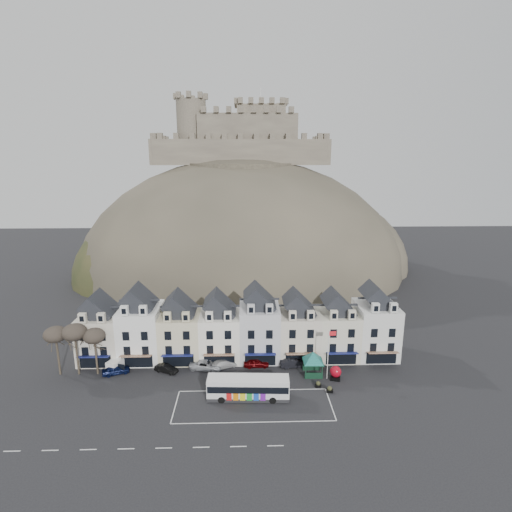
{
  "coord_description": "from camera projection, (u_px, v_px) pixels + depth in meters",
  "views": [
    {
      "loc": [
        0.92,
        -48.39,
        34.0
      ],
      "look_at": [
        3.05,
        24.0,
        16.13
      ],
      "focal_mm": 28.0,
      "sensor_mm": 36.0,
      "label": 1
    }
  ],
  "objects": [
    {
      "name": "white_van",
      "position": [
        119.0,
        363.0,
        65.93
      ],
      "size": [
        3.34,
        4.54,
        1.9
      ],
      "rotation": [
        0.0,
        0.0,
        -0.42
      ],
      "color": "white",
      "rests_on": "ground"
    },
    {
      "name": "red_buoy",
      "position": [
        336.0,
        373.0,
        62.74
      ],
      "size": [
        1.82,
        1.82,
        2.21
      ],
      "rotation": [
        0.0,
        0.0,
        -0.26
      ],
      "color": "black",
      "rests_on": "ground"
    },
    {
      "name": "castle",
      "position": [
        242.0,
        136.0,
        119.16
      ],
      "size": [
        50.2,
        22.2,
        22.0
      ],
      "color": "brown",
      "rests_on": "ground"
    },
    {
      "name": "car_silver",
      "position": [
        206.0,
        365.0,
        65.85
      ],
      "size": [
        5.69,
        3.47,
        1.5
      ],
      "primitive_type": "imported",
      "rotation": [
        0.0,
        0.0,
        1.38
      ],
      "color": "#BABCC2",
      "rests_on": "ground"
    },
    {
      "name": "car_charcoal",
      "position": [
        294.0,
        362.0,
        66.58
      ],
      "size": [
        4.94,
        2.12,
        1.58
      ],
      "primitive_type": "imported",
      "rotation": [
        0.0,
        0.0,
        1.66
      ],
      "color": "black",
      "rests_on": "ground"
    },
    {
      "name": "tree_left_near",
      "position": [
        94.0,
        336.0,
        63.05
      ],
      "size": [
        3.43,
        3.43,
        7.84
      ],
      "color": "#332A20",
      "rests_on": "ground"
    },
    {
      "name": "car_navy",
      "position": [
        116.0,
        370.0,
        64.35
      ],
      "size": [
        4.62,
        3.12,
        1.46
      ],
      "primitive_type": "imported",
      "rotation": [
        0.0,
        0.0,
        1.93
      ],
      "color": "#0B1338",
      "rests_on": "ground"
    },
    {
      "name": "bus_shelter",
      "position": [
        313.0,
        357.0,
        63.61
      ],
      "size": [
        6.32,
        6.32,
        4.01
      ],
      "rotation": [
        0.0,
        0.0,
        -0.02
      ],
      "color": "#10301F",
      "rests_on": "ground"
    },
    {
      "name": "flagpole",
      "position": [
        329.0,
        351.0,
        62.05
      ],
      "size": [
        1.2,
        0.18,
        8.32
      ],
      "rotation": [
        0.0,
        0.0,
        0.09
      ],
      "color": "silver",
      "rests_on": "ground"
    },
    {
      "name": "bus",
      "position": [
        248.0,
        387.0,
        57.61
      ],
      "size": [
        11.89,
        3.28,
        3.33
      ],
      "rotation": [
        0.0,
        0.0,
        -0.05
      ],
      "color": "#262628",
      "rests_on": "ground"
    },
    {
      "name": "car_white",
      "position": [
        224.0,
        363.0,
        66.49
      ],
      "size": [
        5.05,
        3.58,
        1.36
      ],
      "primitive_type": "imported",
      "rotation": [
        0.0,
        0.0,
        1.97
      ],
      "color": "silver",
      "rests_on": "ground"
    },
    {
      "name": "castle_hill",
      "position": [
        246.0,
        272.0,
        122.01
      ],
      "size": [
        100.0,
        76.0,
        68.0
      ],
      "color": "#3D3A2F",
      "rests_on": "ground"
    },
    {
      "name": "tree_left_far",
      "position": [
        55.0,
        335.0,
        62.79
      ],
      "size": [
        3.61,
        3.61,
        8.24
      ],
      "color": "#332A20",
      "rests_on": "ground"
    },
    {
      "name": "car_maroon",
      "position": [
        256.0,
        363.0,
        66.63
      ],
      "size": [
        4.3,
        1.84,
        1.45
      ],
      "primitive_type": "imported",
      "rotation": [
        0.0,
        0.0,
        1.6
      ],
      "color": "#520407",
      "rests_on": "ground"
    },
    {
      "name": "car_black",
      "position": [
        166.0,
        369.0,
        64.87
      ],
      "size": [
        4.09,
        2.8,
        1.28
      ],
      "primitive_type": "imported",
      "rotation": [
        0.0,
        0.0,
        1.16
      ],
      "color": "black",
      "rests_on": "ground"
    },
    {
      "name": "ground",
      "position": [
        239.0,
        411.0,
        55.08
      ],
      "size": [
        300.0,
        300.0,
        0.0
      ],
      "primitive_type": "plane",
      "color": "black",
      "rests_on": "ground"
    },
    {
      "name": "coach_bay_markings",
      "position": [
        253.0,
        405.0,
        56.35
      ],
      "size": [
        22.0,
        7.5,
        0.01
      ],
      "primitive_type": "cube",
      "color": "silver",
      "rests_on": "ground"
    },
    {
      "name": "planter_west",
      "position": [
        318.0,
        384.0,
        60.73
      ],
      "size": [
        0.95,
        0.65,
        0.93
      ],
      "rotation": [
        0.0,
        0.0,
        0.05
      ],
      "color": "black",
      "rests_on": "ground"
    },
    {
      "name": "tree_left_mid",
      "position": [
        74.0,
        333.0,
        62.8
      ],
      "size": [
        3.78,
        3.78,
        8.64
      ],
      "color": "#332A20",
      "rests_on": "ground"
    },
    {
      "name": "planter_east",
      "position": [
        330.0,
        389.0,
        59.35
      ],
      "size": [
        1.05,
        0.7,
        1.0
      ],
      "rotation": [
        0.0,
        0.0,
        -0.13
      ],
      "color": "black",
      "rests_on": "ground"
    },
    {
      "name": "townhouse_terrace",
      "position": [
        241.0,
        328.0,
        69.32
      ],
      "size": [
        54.4,
        9.35,
        11.8
      ],
      "color": "beige",
      "rests_on": "ground"
    }
  ]
}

